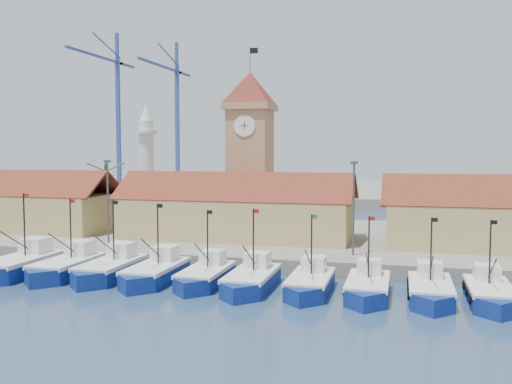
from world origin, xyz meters
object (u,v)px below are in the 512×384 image
(boat_5, at_px, (251,281))
(clock_tower, at_px, (250,147))
(boat_0, at_px, (19,267))
(minaret, at_px, (147,164))

(boat_5, distance_m, clock_tower, 27.19)
(boat_0, height_order, minaret, minaret)
(boat_0, height_order, clock_tower, clock_tower)
(clock_tower, xyz_separation_m, minaret, (-15.00, 2.00, -2.23))
(minaret, bearing_deg, boat_0, -91.67)
(boat_5, distance_m, minaret, 34.83)
(boat_0, xyz_separation_m, boat_5, (22.22, -0.02, -0.09))
(clock_tower, height_order, minaret, clock_tower)
(boat_0, relative_size, clock_tower, 0.46)
(boat_0, distance_m, minaret, 27.39)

